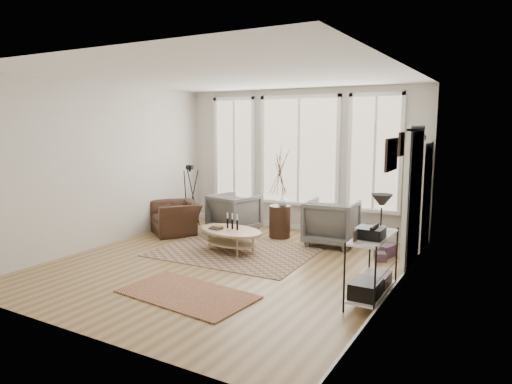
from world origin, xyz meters
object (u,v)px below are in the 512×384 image
Objects in this scene: low_shelf at (372,261)px; side_table at (280,195)px; coffee_table at (230,235)px; armchair_left at (234,213)px; armchair_right at (332,222)px; bookcase at (417,198)px; accent_chair at (176,218)px.

low_shelf is 3.38m from side_table.
coffee_table is 1.58× the size of armchair_left.
armchair_left is 0.95× the size of armchair_right.
coffee_table is at bearing 39.95° from armchair_right.
bookcase reaches higher than accent_chair.
armchair_left is at bearing -175.42° from bookcase.
bookcase is at bearing 47.44° from accent_chair.
armchair_left is 0.50× the size of side_table.
armchair_left is (-3.51, -0.28, -0.56)m from bookcase.
accent_chair is at bearing -167.89° from bookcase.
low_shelf is at bearing 159.63° from armchair_left.
armchair_right is (2.07, 0.05, 0.02)m from armchair_left.
bookcase reaches higher than armchair_right.
accent_chair is at bearing 9.16° from armchair_right.
low_shelf is at bearing -91.28° from bookcase.
side_table is 2.18m from accent_chair.
coffee_table is at bearing 160.43° from low_shelf.
accent_chair is (-4.49, -0.96, -0.64)m from bookcase.
armchair_right is (1.35, 1.32, 0.11)m from coffee_table.
coffee_table is 1.89m from armchair_right.
accent_chair is (-4.43, 1.56, -0.19)m from low_shelf.
armchair_right reaches higher than accent_chair.
low_shelf is 2.91m from coffee_table.
side_table is (-2.51, -0.21, -0.11)m from bookcase.
low_shelf is 0.95× the size of coffee_table.
armchair_left is (-0.72, 1.27, 0.09)m from coffee_table.
coffee_table is at bearing -150.93° from bookcase.
bookcase reaches higher than low_shelf.
coffee_table is (-2.73, 0.97, -0.21)m from low_shelf.
accent_chair is (-0.98, -0.68, -0.08)m from armchair_left.
armchair_left reaches higher than accent_chair.
low_shelf is 4.12m from armchair_left.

